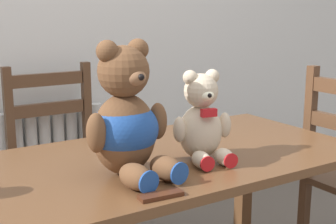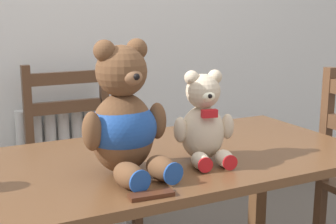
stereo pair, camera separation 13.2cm
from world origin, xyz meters
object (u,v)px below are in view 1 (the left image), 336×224
at_px(wooden_chair_behind, 63,168).
at_px(teddy_bear_right, 202,122).
at_px(teddy_bear_left, 126,122).
at_px(chocolate_bar, 161,195).

xyz_separation_m(wooden_chair_behind, teddy_bear_right, (0.18, -0.85, 0.38)).
height_order(wooden_chair_behind, teddy_bear_left, teddy_bear_left).
xyz_separation_m(wooden_chair_behind, chocolate_bar, (-0.10, -1.06, 0.25)).
bearing_deg(teddy_bear_left, wooden_chair_behind, -104.46).
bearing_deg(teddy_bear_left, teddy_bear_right, 171.41).
distance_m(teddy_bear_left, teddy_bear_right, 0.28).
xyz_separation_m(wooden_chair_behind, teddy_bear_left, (-0.09, -0.85, 0.41)).
relative_size(wooden_chair_behind, teddy_bear_right, 3.19).
height_order(teddy_bear_left, chocolate_bar, teddy_bear_left).
xyz_separation_m(teddy_bear_right, chocolate_bar, (-0.28, -0.21, -0.12)).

